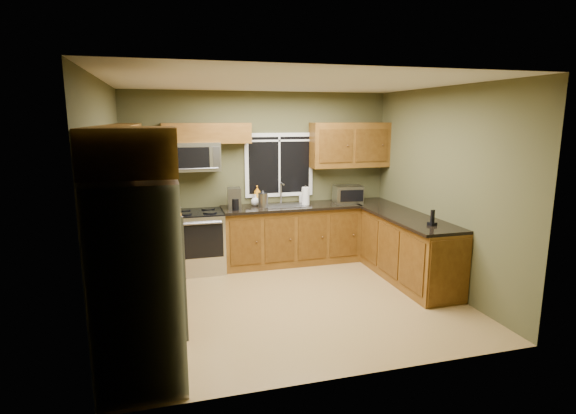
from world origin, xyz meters
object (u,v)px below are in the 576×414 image
kettle (263,199)px  soap_bottle_a (257,195)px  paper_towel_roll (306,196)px  toaster_oven (348,194)px  cordless_phone (432,221)px  soap_bottle_b (302,196)px  microwave (194,157)px  refrigerator (140,282)px  range (198,241)px  soap_bottle_c (255,200)px  coffee_maker (234,199)px

kettle → soap_bottle_a: bearing=97.0°
kettle → paper_towel_roll: paper_towel_roll is taller
toaster_oven → cordless_phone: bearing=-76.4°
soap_bottle_b → toaster_oven: bearing=-17.7°
toaster_oven → microwave: bearing=176.9°
refrigerator → range: size_ratio=1.92×
soap_bottle_a → paper_towel_roll: bearing=-17.1°
range → paper_towel_roll: paper_towel_roll is taller
microwave → paper_towel_roll: 1.82m
range → paper_towel_roll: size_ratio=3.02×
soap_bottle_a → kettle: bearing=-83.0°
kettle → soap_bottle_c: kettle is taller
toaster_oven → paper_towel_roll: size_ratio=1.54×
microwave → coffee_maker: size_ratio=2.35×
coffee_maker → paper_towel_roll: size_ratio=1.04×
paper_towel_roll → soap_bottle_c: 0.80m
coffee_maker → soap_bottle_b: size_ratio=1.62×
paper_towel_roll → cordless_phone: paper_towel_roll is taller
refrigerator → toaster_oven: (3.11, 2.77, 0.18)m
soap_bottle_b → kettle: bearing=-159.1°
soap_bottle_a → soap_bottle_b: soap_bottle_a is taller
soap_bottle_b → soap_bottle_c: size_ratio=1.12×
kettle → cordless_phone: kettle is taller
microwave → soap_bottle_c: bearing=0.7°
refrigerator → soap_bottle_c: bearing=61.2°
microwave → coffee_maker: microwave is taller
microwave → toaster_oven: (2.42, -0.13, -0.65)m
microwave → paper_towel_roll: (1.70, -0.13, -0.65)m
soap_bottle_b → cordless_phone: size_ratio=0.99×
kettle → soap_bottle_c: 0.21m
kettle → microwave: bearing=170.0°
toaster_oven → refrigerator: bearing=-138.3°
cordless_phone → range: bearing=148.3°
microwave → kettle: microwave is taller
microwave → kettle: (1.00, -0.18, -0.66)m
soap_bottle_a → soap_bottle_b: 0.75m
coffee_maker → toaster_oven: bearing=1.3°
toaster_oven → soap_bottle_c: bearing=174.5°
range → soap_bottle_b: soap_bottle_b is taller
paper_towel_roll → soap_bottle_c: size_ratio=1.74×
refrigerator → toaster_oven: bearing=41.7°
coffee_maker → paper_towel_roll: 1.14m
soap_bottle_a → soap_bottle_b: bearing=0.0°
soap_bottle_c → soap_bottle_b: bearing=5.9°
range → refrigerator: bearing=-104.0°
paper_towel_roll → soap_bottle_a: size_ratio=1.02×
paper_towel_roll → soap_bottle_a: (-0.73, 0.23, 0.01)m
soap_bottle_c → cordless_phone: size_ratio=0.88×
refrigerator → soap_bottle_b: refrigerator is taller
soap_bottle_a → microwave: bearing=-174.4°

